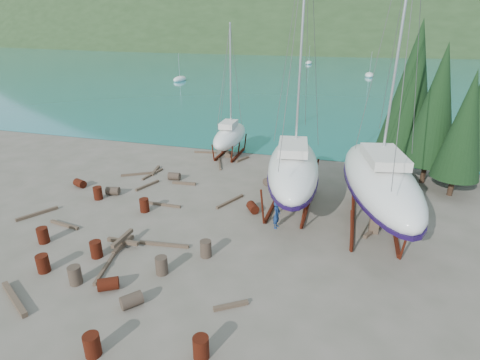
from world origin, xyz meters
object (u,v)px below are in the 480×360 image
(large_sailboat_far, at_px, (380,180))
(small_sailboat_shore, at_px, (230,136))
(large_sailboat_near, at_px, (293,167))
(worker, at_px, (277,215))

(large_sailboat_far, bearing_deg, small_sailboat_shore, 128.38)
(large_sailboat_near, relative_size, small_sailboat_shore, 1.49)
(worker, bearing_deg, large_sailboat_far, -65.60)
(large_sailboat_near, relative_size, worker, 10.16)
(large_sailboat_far, distance_m, worker, 6.07)
(large_sailboat_near, height_order, worker, large_sailboat_near)
(large_sailboat_far, height_order, worker, large_sailboat_far)
(large_sailboat_near, height_order, small_sailboat_shore, large_sailboat_near)
(large_sailboat_far, bearing_deg, large_sailboat_near, 152.77)
(large_sailboat_near, bearing_deg, small_sailboat_shore, 120.53)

